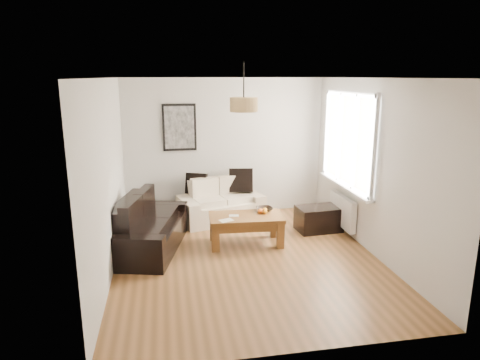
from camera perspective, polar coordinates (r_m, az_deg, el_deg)
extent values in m
plane|color=brown|center=(6.38, 0.97, -10.48)|extent=(4.50, 4.50, 0.00)
cube|color=white|center=(7.49, 13.60, -4.04)|extent=(0.10, 0.90, 0.52)
cylinder|color=tan|center=(6.12, 0.50, 10.12)|extent=(0.40, 0.40, 0.20)
cube|color=black|center=(7.52, 10.52, -5.14)|extent=(0.78, 0.54, 0.43)
cube|color=black|center=(7.93, -5.89, -0.49)|extent=(0.41, 0.26, 0.39)
cube|color=black|center=(8.02, 0.12, -0.03)|extent=(0.46, 0.21, 0.45)
imported|color=black|center=(6.96, 3.31, -3.95)|extent=(0.29, 0.29, 0.06)
sphere|color=orange|center=(6.81, 3.41, -4.28)|extent=(0.09, 0.09, 0.07)
sphere|color=#FF9C15|center=(6.87, 3.37, -4.11)|extent=(0.10, 0.10, 0.09)
sphere|color=#DB5C12|center=(6.84, 2.76, -4.20)|extent=(0.11, 0.11, 0.08)
cube|color=silver|center=(6.52, -1.85, -5.44)|extent=(0.24, 0.20, 0.01)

